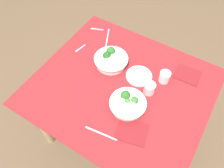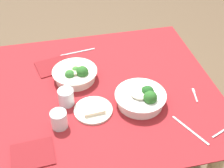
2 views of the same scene
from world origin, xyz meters
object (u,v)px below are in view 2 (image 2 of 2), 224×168
bread_side_plate (93,109)px  napkin_folded_upper (33,154)px  broccoli_bowl_near (76,74)px  broccoli_bowl_far (142,98)px  fork_by_near_bowl (222,132)px  table_knife_left (190,130)px  table_knife_right (78,52)px  fork_by_far_bowl (195,94)px  water_glass_side (59,120)px  water_glass_center (66,97)px  napkin_folded_lower (54,66)px

bread_side_plate → napkin_folded_upper: 0.36m
broccoli_bowl_near → napkin_folded_upper: (0.25, 0.46, -0.03)m
broccoli_bowl_far → fork_by_near_bowl: bearing=139.8°
napkin_folded_upper → broccoli_bowl_near: bearing=-118.1°
table_knife_left → table_knife_right: same height
fork_by_far_bowl → fork_by_near_bowl: 0.26m
broccoli_bowl_near → fork_by_far_bowl: broccoli_bowl_near is taller
water_glass_side → table_knife_left: bearing=164.7°
broccoli_bowl_near → fork_by_near_bowl: broccoli_bowl_near is taller
bread_side_plate → napkin_folded_upper: bread_side_plate is taller
table_knife_right → napkin_folded_upper: napkin_folded_upper is taller
water_glass_center → napkin_folded_upper: (0.18, 0.28, -0.04)m
napkin_folded_upper → water_glass_side: bearing=-132.7°
bread_side_plate → water_glass_side: water_glass_side is taller
table_knife_right → napkin_folded_upper: bearing=60.1°
fork_by_far_bowl → napkin_folded_upper: size_ratio=0.56×
broccoli_bowl_near → table_knife_right: bearing=-99.8°
broccoli_bowl_near → bread_side_plate: 0.27m
broccoli_bowl_near → water_glass_side: broccoli_bowl_near is taller
table_knife_right → napkin_folded_lower: 0.19m
water_glass_side → fork_by_far_bowl: water_glass_side is taller
bread_side_plate → fork_by_near_bowl: bearing=154.7°
broccoli_bowl_far → water_glass_side: (0.41, 0.06, 0.00)m
broccoli_bowl_near → table_knife_right: (-0.04, -0.26, -0.03)m
napkin_folded_lower → water_glass_side: bearing=89.3°
water_glass_center → table_knife_right: water_glass_center is taller
bread_side_plate → fork_by_far_bowl: bearing=-179.8°
water_glass_side → table_knife_right: bearing=-105.7°
broccoli_bowl_near → fork_by_far_bowl: bearing=156.1°
fork_by_far_bowl → napkin_folded_upper: bearing=115.0°
broccoli_bowl_far → fork_by_far_bowl: bearing=-179.4°
fork_by_near_bowl → napkin_folded_upper: size_ratio=0.59×
fork_by_near_bowl → table_knife_left: same height
broccoli_bowl_near → table_knife_right: 0.26m
broccoli_bowl_far → table_knife_left: size_ratio=1.18×
fork_by_far_bowl → napkin_folded_lower: bearing=71.3°
broccoli_bowl_near → bread_side_plate: bearing=100.8°
bread_side_plate → water_glass_side: bearing=20.2°
fork_by_far_bowl → fork_by_near_bowl: same height
bread_side_plate → fork_by_far_bowl: (-0.53, -0.00, -0.01)m
fork_by_far_bowl → water_glass_side: bearing=106.5°
water_glass_center → broccoli_bowl_near: bearing=-111.6°
table_knife_left → napkin_folded_upper: size_ratio=1.19×
fork_by_near_bowl → table_knife_left: size_ratio=0.50×
table_knife_right → napkin_folded_lower: (0.16, 0.11, 0.00)m
napkin_folded_upper → bread_side_plate: bearing=-145.8°
broccoli_bowl_far → broccoli_bowl_near: size_ratio=1.05×
broccoli_bowl_far → table_knife_right: bearing=-64.3°
water_glass_center → fork_by_far_bowl: size_ratio=0.83×
fork_by_far_bowl → table_knife_right: (0.54, -0.52, -0.00)m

